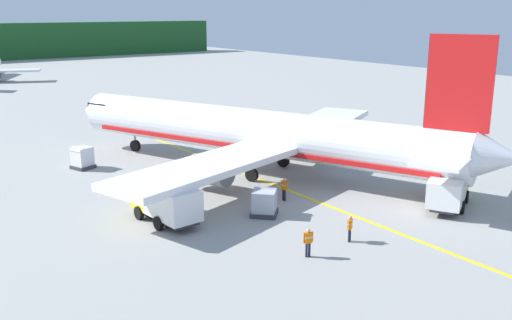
% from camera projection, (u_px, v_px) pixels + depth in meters
% --- Properties ---
extents(airliner_foreground, '(33.51, 39.89, 11.90)m').
position_uv_depth(airliner_foreground, '(259.00, 133.00, 48.33)').
color(airliner_foreground, white).
rests_on(airliner_foreground, ground).
extents(service_truck_baggage, '(2.71, 5.70, 2.59)m').
position_uv_depth(service_truck_baggage, '(165.00, 201.00, 37.27)').
color(service_truck_baggage, yellow).
rests_on(service_truck_baggage, ground).
extents(service_truck_catering, '(6.00, 4.61, 2.40)m').
position_uv_depth(service_truck_catering, '(448.00, 188.00, 40.15)').
color(service_truck_catering, yellow).
rests_on(service_truck_catering, ground).
extents(cargo_container_near, '(2.43, 2.43, 1.86)m').
position_uv_depth(cargo_container_near, '(264.00, 203.00, 38.71)').
color(cargo_container_near, '#333338').
rests_on(cargo_container_near, ground).
extents(cargo_container_mid, '(2.08, 2.08, 2.01)m').
position_uv_depth(cargo_container_mid, '(82.00, 158.00, 50.09)').
color(cargo_container_mid, '#333338').
rests_on(cargo_container_mid, ground).
extents(crew_marshaller, '(0.28, 0.63, 1.71)m').
position_uv_depth(crew_marshaller, '(284.00, 187.00, 41.59)').
color(crew_marshaller, '#191E33').
rests_on(crew_marshaller, ground).
extents(crew_loader_left, '(0.55, 0.43, 1.63)m').
position_uv_depth(crew_loader_left, '(350.00, 226.00, 34.26)').
color(crew_loader_left, '#191E33').
rests_on(crew_loader_left, ground).
extents(crew_loader_right, '(0.62, 0.32, 1.69)m').
position_uv_depth(crew_loader_right, '(308.00, 240.00, 32.12)').
color(crew_loader_right, '#191E33').
rests_on(crew_loader_right, ground).
extents(apron_guide_line, '(0.30, 60.00, 0.01)m').
position_uv_depth(apron_guide_line, '(280.00, 187.00, 45.00)').
color(apron_guide_line, yellow).
rests_on(apron_guide_line, ground).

